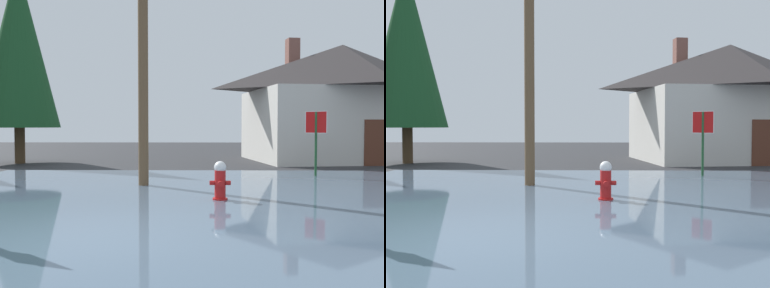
# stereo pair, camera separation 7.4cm
# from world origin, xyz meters

# --- Properties ---
(ground_plane) EXTENTS (80.00, 80.00, 0.10)m
(ground_plane) POSITION_xyz_m (0.00, 0.00, -0.05)
(ground_plane) COLOR #2D2D30
(flood_puddle) EXTENTS (13.77, 13.89, 0.08)m
(flood_puddle) POSITION_xyz_m (1.48, 3.10, 0.04)
(flood_puddle) COLOR #4C6075
(flood_puddle) RESTS_ON ground
(lane_stop_bar) EXTENTS (3.67, 0.46, 0.01)m
(lane_stop_bar) POSITION_xyz_m (0.90, -1.14, 0.00)
(lane_stop_bar) COLOR silver
(lane_stop_bar) RESTS_ON ground
(fire_hydrant) EXTENTS (0.47, 0.41, 0.94)m
(fire_hydrant) POSITION_xyz_m (2.24, 3.46, 0.46)
(fire_hydrant) COLOR red
(fire_hydrant) RESTS_ON ground
(utility_pole) EXTENTS (1.60, 0.28, 7.70)m
(utility_pole) POSITION_xyz_m (0.22, 5.87, 4.02)
(utility_pole) COLOR brown
(utility_pole) RESTS_ON ground
(stop_sign_far) EXTENTS (0.62, 0.42, 2.21)m
(stop_sign_far) POSITION_xyz_m (5.61, 8.29, 1.58)
(stop_sign_far) COLOR #1E4C28
(stop_sign_far) RESTS_ON ground
(house) EXTENTS (10.32, 8.08, 6.21)m
(house) POSITION_xyz_m (8.87, 16.00, 2.99)
(house) COLOR beige
(house) RESTS_ON ground
(pine_tree_tall_left) EXTENTS (3.67, 3.67, 9.18)m
(pine_tree_tall_left) POSITION_xyz_m (-6.51, 13.91, 5.40)
(pine_tree_tall_left) COLOR #4C3823
(pine_tree_tall_left) RESTS_ON ground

